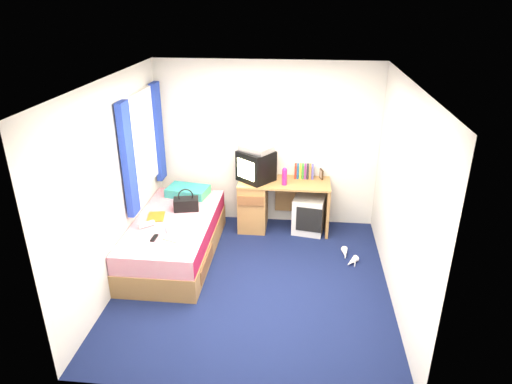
# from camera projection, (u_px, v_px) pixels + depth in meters

# --- Properties ---
(ground) EXTENTS (3.40, 3.40, 0.00)m
(ground) POSITION_uv_depth(u_px,v_px,m) (254.00, 282.00, 5.52)
(ground) COLOR #0C1438
(ground) RESTS_ON ground
(room_shell) EXTENTS (3.40, 3.40, 3.40)m
(room_shell) POSITION_uv_depth(u_px,v_px,m) (254.00, 170.00, 4.94)
(room_shell) COLOR white
(room_shell) RESTS_ON ground
(bed) EXTENTS (1.01, 2.00, 0.54)m
(bed) POSITION_uv_depth(u_px,v_px,m) (175.00, 238.00, 5.98)
(bed) COLOR #A77A45
(bed) RESTS_ON ground
(pillow) EXTENTS (0.62, 0.45, 0.12)m
(pillow) POSITION_uv_depth(u_px,v_px,m) (188.00, 191.00, 6.54)
(pillow) COLOR #1A5CAA
(pillow) RESTS_ON bed
(desk) EXTENTS (1.30, 0.55, 0.75)m
(desk) POSITION_uv_depth(u_px,v_px,m) (265.00, 202.00, 6.67)
(desk) COLOR #A77A45
(desk) RESTS_ON ground
(storage_cube) EXTENTS (0.49, 0.49, 0.53)m
(storage_cube) POSITION_uv_depth(u_px,v_px,m) (309.00, 214.00, 6.62)
(storage_cube) COLOR silver
(storage_cube) RESTS_ON ground
(crt_tv) EXTENTS (0.59, 0.59, 0.43)m
(crt_tv) POSITION_uv_depth(u_px,v_px,m) (256.00, 166.00, 6.45)
(crt_tv) COLOR black
(crt_tv) RESTS_ON desk
(vcr) EXTENTS (0.52, 0.48, 0.08)m
(vcr) POSITION_uv_depth(u_px,v_px,m) (256.00, 149.00, 6.35)
(vcr) COLOR silver
(vcr) RESTS_ON crt_tv
(book_row) EXTENTS (0.27, 0.13, 0.20)m
(book_row) POSITION_uv_depth(u_px,v_px,m) (304.00, 171.00, 6.58)
(book_row) COLOR maroon
(book_row) RESTS_ON desk
(picture_frame) EXTENTS (0.05, 0.12, 0.14)m
(picture_frame) POSITION_uv_depth(u_px,v_px,m) (321.00, 174.00, 6.57)
(picture_frame) COLOR black
(picture_frame) RESTS_ON desk
(pink_water_bottle) EXTENTS (0.08, 0.08, 0.23)m
(pink_water_bottle) POSITION_uv_depth(u_px,v_px,m) (285.00, 177.00, 6.34)
(pink_water_bottle) COLOR #D31D6C
(pink_water_bottle) RESTS_ON desk
(aerosol_can) EXTENTS (0.06, 0.06, 0.17)m
(aerosol_can) POSITION_uv_depth(u_px,v_px,m) (276.00, 173.00, 6.56)
(aerosol_can) COLOR silver
(aerosol_can) RESTS_ON desk
(handbag) EXTENTS (0.36, 0.25, 0.30)m
(handbag) POSITION_uv_depth(u_px,v_px,m) (186.00, 204.00, 6.10)
(handbag) COLOR black
(handbag) RESTS_ON bed
(towel) EXTENTS (0.29, 0.24, 0.09)m
(towel) POSITION_uv_depth(u_px,v_px,m) (180.00, 226.00, 5.60)
(towel) COLOR silver
(towel) RESTS_ON bed
(magazine) EXTENTS (0.26, 0.31, 0.01)m
(magazine) POSITION_uv_depth(u_px,v_px,m) (156.00, 217.00, 5.92)
(magazine) COLOR gold
(magazine) RESTS_ON bed
(water_bottle) EXTENTS (0.20, 0.18, 0.07)m
(water_bottle) POSITION_uv_depth(u_px,v_px,m) (147.00, 224.00, 5.67)
(water_bottle) COLOR silver
(water_bottle) RESTS_ON bed
(colour_swatch_fan) EXTENTS (0.23, 0.13, 0.01)m
(colour_swatch_fan) POSITION_uv_depth(u_px,v_px,m) (172.00, 240.00, 5.37)
(colour_swatch_fan) COLOR yellow
(colour_swatch_fan) RESTS_ON bed
(remote_control) EXTENTS (0.06, 0.16, 0.02)m
(remote_control) POSITION_uv_depth(u_px,v_px,m) (154.00, 238.00, 5.41)
(remote_control) COLOR black
(remote_control) RESTS_ON bed
(window_assembly) EXTENTS (0.11, 1.42, 1.40)m
(window_assembly) POSITION_uv_depth(u_px,v_px,m) (143.00, 144.00, 5.92)
(window_assembly) COLOR silver
(window_assembly) RESTS_ON room_shell
(white_heels) EXTENTS (0.22, 0.43, 0.09)m
(white_heels) POSITION_uv_depth(u_px,v_px,m) (348.00, 257.00, 5.97)
(white_heels) COLOR white
(white_heels) RESTS_ON ground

